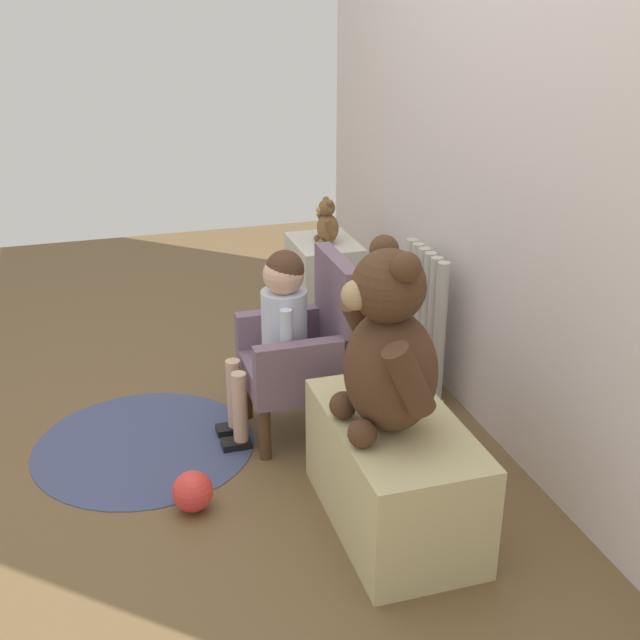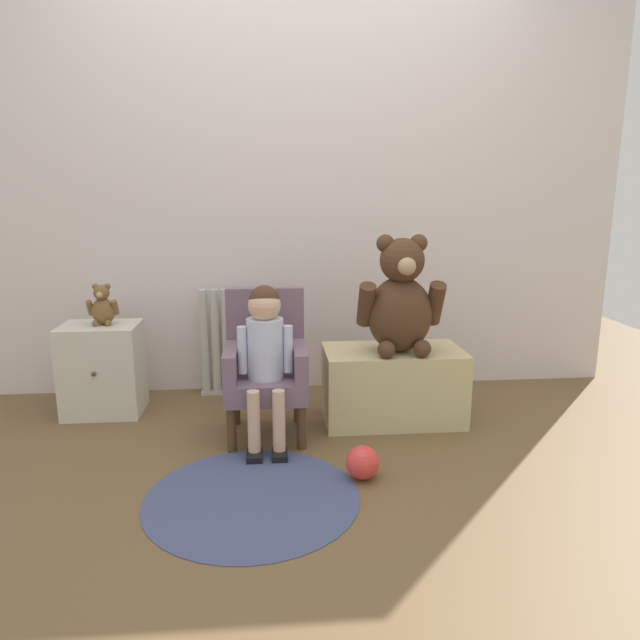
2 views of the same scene
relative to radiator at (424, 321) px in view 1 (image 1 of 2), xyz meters
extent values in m
plane|color=brown|center=(0.39, -1.13, -0.31)|extent=(6.00, 6.00, 0.00)
cube|color=silver|center=(0.39, 0.12, 0.89)|extent=(3.80, 0.05, 2.40)
cylinder|color=#BABBB1|center=(-0.16, 0.00, 0.01)|extent=(0.05, 0.05, 0.60)
cylinder|color=#BABBB1|center=(-0.09, 0.00, 0.01)|extent=(0.05, 0.05, 0.60)
cylinder|color=#BABBB1|center=(-0.03, 0.00, 0.01)|extent=(0.05, 0.05, 0.60)
cylinder|color=#BABBB1|center=(0.03, 0.00, 0.01)|extent=(0.05, 0.05, 0.60)
cylinder|color=#BABBB1|center=(0.09, 0.00, 0.01)|extent=(0.05, 0.05, 0.60)
cylinder|color=#BABBB1|center=(0.15, 0.00, 0.01)|extent=(0.05, 0.05, 0.60)
cube|color=#BABBB1|center=(0.00, 0.00, -0.30)|extent=(0.37, 0.05, 0.02)
cube|color=beige|center=(-0.66, -0.23, -0.07)|extent=(0.39, 0.30, 0.48)
sphere|color=#4C3823|center=(-0.66, -0.39, -0.04)|extent=(0.02, 0.02, 0.02)
cube|color=slate|center=(0.20, -0.61, -0.05)|extent=(0.38, 0.38, 0.10)
cube|color=slate|center=(0.20, -0.45, 0.20)|extent=(0.38, 0.06, 0.39)
cube|color=slate|center=(0.04, -0.61, 0.07)|extent=(0.06, 0.38, 0.14)
cube|color=slate|center=(0.36, -0.61, 0.07)|extent=(0.06, 0.38, 0.14)
cylinder|color=#4C331E|center=(0.04, -0.77, -0.20)|extent=(0.04, 0.04, 0.21)
cylinder|color=#4C331E|center=(0.36, -0.77, -0.20)|extent=(0.04, 0.04, 0.21)
cylinder|color=#4C331E|center=(0.04, -0.45, -0.20)|extent=(0.04, 0.04, 0.21)
cylinder|color=#4C331E|center=(0.36, -0.45, -0.20)|extent=(0.04, 0.04, 0.21)
cylinder|color=silver|center=(0.20, -0.65, 0.14)|extent=(0.17, 0.17, 0.28)
sphere|color=#D8AD8E|center=(0.20, -0.65, 0.35)|extent=(0.15, 0.15, 0.15)
sphere|color=#472D1E|center=(0.20, -0.65, 0.36)|extent=(0.14, 0.14, 0.14)
cylinder|color=#D8AD8E|center=(0.14, -0.84, -0.14)|extent=(0.06, 0.06, 0.28)
cube|color=black|center=(0.14, -0.86, -0.29)|extent=(0.07, 0.11, 0.03)
cylinder|color=#D8AD8E|center=(0.25, -0.84, -0.14)|extent=(0.06, 0.06, 0.28)
cube|color=black|center=(0.25, -0.86, -0.29)|extent=(0.07, 0.11, 0.03)
cylinder|color=silver|center=(0.09, -0.67, 0.14)|extent=(0.04, 0.04, 0.22)
cylinder|color=silver|center=(0.30, -0.67, 0.14)|extent=(0.04, 0.04, 0.22)
cube|color=#C6BA85|center=(0.84, -0.47, -0.12)|extent=(0.70, 0.38, 0.38)
ellipsoid|color=#492F1D|center=(0.86, -0.50, 0.26)|extent=(0.32, 0.27, 0.38)
sphere|color=#492F1D|center=(0.86, -0.51, 0.53)|extent=(0.22, 0.22, 0.22)
sphere|color=tan|center=(0.86, -0.61, 0.51)|extent=(0.09, 0.09, 0.09)
sphere|color=#492F1D|center=(0.78, -0.50, 0.61)|extent=(0.09, 0.09, 0.09)
sphere|color=#492F1D|center=(0.94, -0.50, 0.61)|extent=(0.09, 0.09, 0.09)
cylinder|color=#492F1D|center=(0.69, -0.51, 0.31)|extent=(0.08, 0.17, 0.23)
cylinder|color=#492F1D|center=(1.03, -0.51, 0.31)|extent=(0.08, 0.17, 0.23)
sphere|color=#492F1D|center=(0.77, -0.62, 0.11)|extent=(0.09, 0.09, 0.09)
sphere|color=#492F1D|center=(0.95, -0.62, 0.11)|extent=(0.09, 0.09, 0.09)
ellipsoid|color=brown|center=(-0.64, -0.22, 0.24)|extent=(0.12, 0.10, 0.14)
sphere|color=brown|center=(-0.64, -0.23, 0.34)|extent=(0.08, 0.08, 0.08)
sphere|color=tan|center=(-0.64, -0.27, 0.34)|extent=(0.03, 0.03, 0.03)
sphere|color=brown|center=(-0.67, -0.22, 0.37)|extent=(0.03, 0.03, 0.03)
sphere|color=brown|center=(-0.61, -0.22, 0.37)|extent=(0.03, 0.03, 0.03)
cylinder|color=brown|center=(-0.70, -0.23, 0.26)|extent=(0.03, 0.06, 0.09)
cylinder|color=brown|center=(-0.58, -0.23, 0.26)|extent=(0.03, 0.06, 0.09)
sphere|color=brown|center=(-0.67, -0.27, 0.19)|extent=(0.03, 0.03, 0.03)
sphere|color=brown|center=(-0.61, -0.27, 0.19)|extent=(0.03, 0.03, 0.03)
cylinder|color=#414A70|center=(0.14, -1.20, -0.30)|extent=(0.83, 0.83, 0.01)
sphere|color=#E33A35|center=(0.59, -1.08, -0.24)|extent=(0.14, 0.14, 0.14)
camera|label=1|loc=(2.83, -1.31, 1.32)|focal=45.00mm
camera|label=2|loc=(0.22, -3.20, 0.84)|focal=32.00mm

